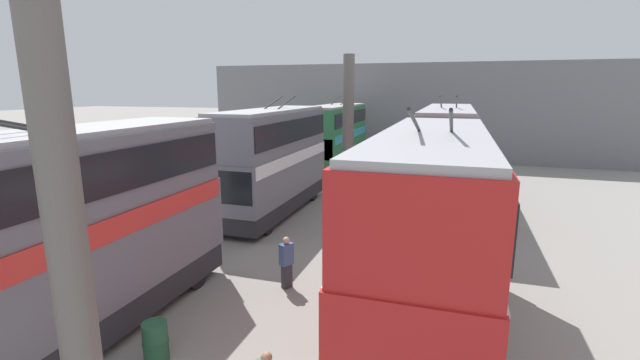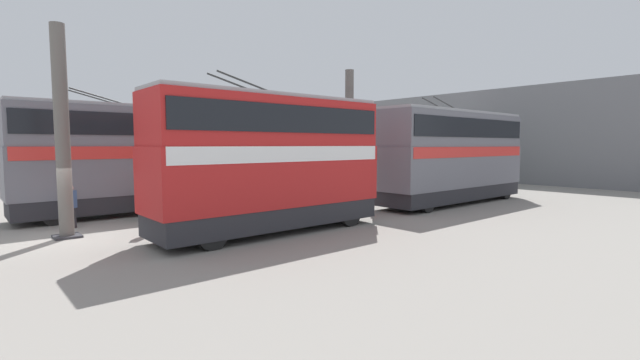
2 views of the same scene
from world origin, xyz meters
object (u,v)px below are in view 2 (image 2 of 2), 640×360
at_px(person_by_left_row, 147,214).
at_px(bus_right_mid, 316,151).
at_px(oil_drum, 146,210).
at_px(bus_left_far, 454,151).
at_px(bus_right_far, 421,151).
at_px(person_by_right_row, 71,205).
at_px(bus_right_near, 127,153).
at_px(person_aisle_midway, 248,196).
at_px(bus_left_near, 271,155).

bearing_deg(person_by_left_row, bus_right_mid, 46.10).
bearing_deg(oil_drum, bus_right_mid, 11.11).
distance_m(person_by_left_row, oil_drum, 3.44).
distance_m(bus_left_far, oil_drum, 16.39).
bearing_deg(oil_drum, person_by_left_row, -107.48).
relative_size(bus_right_far, person_by_right_row, 5.45).
height_order(bus_right_near, person_by_right_row, bus_right_near).
bearing_deg(bus_right_near, bus_left_far, -28.03).
xyz_separation_m(bus_right_mid, oil_drum, (-11.79, -2.32, -2.44)).
height_order(person_by_right_row, person_by_left_row, person_by_right_row).
bearing_deg(bus_right_near, bus_right_mid, -0.00).
height_order(bus_right_near, bus_right_mid, bus_right_near).
bearing_deg(bus_right_mid, bus_right_far, 0.00).
height_order(person_aisle_midway, person_by_left_row, person_aisle_midway).
distance_m(bus_right_mid, person_aisle_midway, 8.61).
bearing_deg(bus_left_near, bus_right_near, 108.69).
bearing_deg(person_aisle_midway, bus_right_mid, -35.51).
distance_m(bus_right_mid, bus_right_far, 11.33).
xyz_separation_m(bus_right_far, oil_drum, (-23.13, -2.32, -2.34)).
distance_m(bus_right_near, bus_right_far, 23.13).
distance_m(bus_left_near, bus_left_far, 12.42).
xyz_separation_m(person_by_right_row, person_by_left_row, (1.84, -3.37, -0.12)).
distance_m(bus_right_near, person_by_right_row, 4.14).
height_order(person_aisle_midway, oil_drum, person_aisle_midway).
bearing_deg(bus_left_near, oil_drum, 115.37).
bearing_deg(bus_right_mid, person_by_left_row, -156.49).
bearing_deg(person_by_right_row, bus_left_far, -147.84).
height_order(bus_left_near, bus_right_mid, bus_left_near).
bearing_deg(oil_drum, person_aisle_midway, -18.52).
xyz_separation_m(bus_left_near, person_by_right_row, (-5.59, 5.86, -2.02)).
bearing_deg(person_by_left_row, bus_right_far, 35.60).
distance_m(bus_left_near, person_aisle_midway, 5.03).
distance_m(person_by_right_row, person_by_left_row, 3.84).
height_order(bus_left_near, oil_drum, bus_left_near).
distance_m(bus_right_mid, person_by_right_row, 14.96).
xyz_separation_m(bus_left_near, bus_right_near, (-2.73, 8.07, 0.00)).
relative_size(person_by_right_row, person_by_left_row, 1.13).
bearing_deg(person_aisle_midway, person_by_left_row, 136.49).
relative_size(bus_right_mid, person_by_right_row, 5.21).
xyz_separation_m(bus_left_near, person_aisle_midway, (1.59, 4.30, -2.06)).
relative_size(person_aisle_midway, oil_drum, 1.77).
distance_m(bus_right_near, person_by_left_row, 6.06).
bearing_deg(bus_left_far, bus_right_near, 151.97).
distance_m(bus_right_far, person_by_right_row, 26.15).
bearing_deg(bus_left_far, oil_drum, 159.22).
height_order(bus_right_far, person_by_left_row, bus_right_far).
relative_size(bus_left_near, person_by_right_row, 5.26).
bearing_deg(person_aisle_midway, bus_left_near, -172.57).
bearing_deg(person_aisle_midway, person_by_right_row, 105.57).
xyz_separation_m(bus_right_mid, person_aisle_midway, (-7.47, -3.76, -2.04)).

